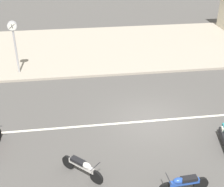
% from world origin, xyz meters
% --- Properties ---
extents(ground_plane, '(160.00, 160.00, 0.00)m').
position_xyz_m(ground_plane, '(0.00, 0.00, 0.00)').
color(ground_plane, '#4C4947').
extents(lane_centre_stripe, '(50.40, 0.14, 0.01)m').
position_xyz_m(lane_centre_stripe, '(0.00, 0.00, 0.00)').
color(lane_centre_stripe, silver).
rests_on(lane_centre_stripe, ground).
extents(kerb_strip, '(68.00, 10.00, 0.15)m').
position_xyz_m(kerb_strip, '(0.00, 10.27, 0.07)').
color(kerb_strip, '#9E9384').
rests_on(kerb_strip, ground).
extents(motorcycle_0, '(1.49, 1.43, 0.80)m').
position_xyz_m(motorcycle_0, '(-3.53, -3.28, 0.42)').
color(motorcycle_0, black).
rests_on(motorcycle_0, ground).
extents(motorcycle_1, '(1.86, 0.56, 0.80)m').
position_xyz_m(motorcycle_1, '(-0.02, -4.64, 0.42)').
color(motorcycle_1, black).
rests_on(motorcycle_1, ground).
extents(street_clock, '(0.57, 0.22, 3.30)m').
position_xyz_m(street_clock, '(-7.00, 6.39, 2.55)').
color(street_clock, '#9E9EA3').
rests_on(street_clock, kerb_strip).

